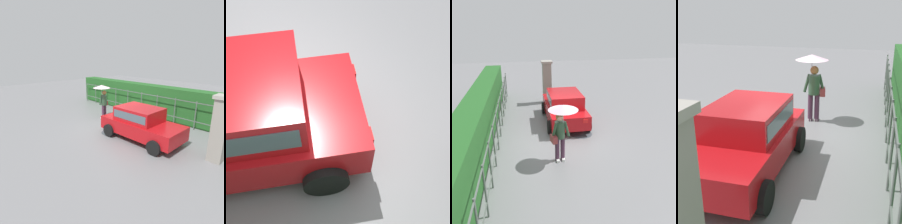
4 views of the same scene
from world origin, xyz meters
TOP-DOWN VIEW (x-y plane):
  - ground_plane at (0.00, 0.00)m, footprint 40.00×40.00m
  - puddle_near at (0.37, -0.81)m, footprint 0.97×0.97m

SIDE VIEW (x-z plane):
  - ground_plane at x=0.00m, z-range 0.00..0.00m
  - puddle_near at x=0.37m, z-range 0.00..0.00m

